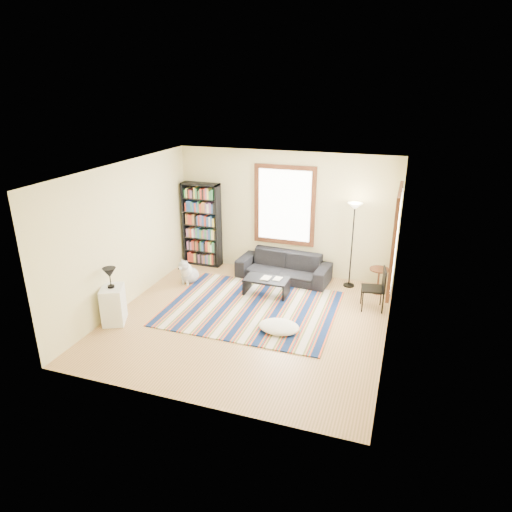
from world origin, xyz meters
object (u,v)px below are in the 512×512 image
(sofa, at_px, (284,267))
(side_table, at_px, (378,281))
(coffee_table, at_px, (266,286))
(white_cabinet, at_px, (113,305))
(floor_cushion, at_px, (279,327))
(folding_chair, at_px, (373,289))
(dog, at_px, (190,271))
(bookshelf, at_px, (202,225))
(floor_lamp, at_px, (352,246))

(sofa, distance_m, side_table, 2.08)
(coffee_table, xyz_separation_m, white_cabinet, (-2.30, -2.03, 0.17))
(side_table, distance_m, white_cabinet, 5.35)
(floor_cushion, bearing_deg, sofa, 103.78)
(coffee_table, distance_m, folding_chair, 2.16)
(sofa, bearing_deg, white_cabinet, -125.21)
(sofa, relative_size, dog, 3.61)
(sofa, xyz_separation_m, bookshelf, (-2.10, 0.27, 0.70))
(floor_cushion, relative_size, dog, 1.29)
(sofa, bearing_deg, bookshelf, 177.21)
(floor_cushion, distance_m, side_table, 2.71)
(sofa, height_order, dog, sofa)
(bookshelf, bearing_deg, dog, -79.85)
(floor_lamp, bearing_deg, side_table, -11.89)
(folding_chair, bearing_deg, floor_lamp, 111.68)
(white_cabinet, bearing_deg, side_table, 7.75)
(bookshelf, height_order, coffee_table, bookshelf)
(floor_cushion, bearing_deg, bookshelf, 136.36)
(floor_lamp, distance_m, dog, 3.55)
(floor_lamp, bearing_deg, sofa, -176.08)
(floor_cushion, xyz_separation_m, dog, (-2.46, 1.41, 0.19))
(sofa, height_order, side_table, sofa)
(coffee_table, relative_size, folding_chair, 1.05)
(floor_lamp, distance_m, folding_chair, 1.21)
(white_cabinet, distance_m, dog, 2.13)
(coffee_table, height_order, side_table, side_table)
(sofa, xyz_separation_m, side_table, (2.08, -0.03, -0.03))
(folding_chair, distance_m, dog, 3.93)
(dog, bearing_deg, white_cabinet, -89.23)
(side_table, bearing_deg, dog, -168.33)
(bookshelf, relative_size, side_table, 3.70)
(dog, bearing_deg, floor_cushion, -14.98)
(white_cabinet, relative_size, dog, 1.22)
(side_table, bearing_deg, bookshelf, 175.90)
(sofa, relative_size, floor_lamp, 1.11)
(folding_chair, xyz_separation_m, white_cabinet, (-4.45, -2.08, -0.08))
(floor_lamp, bearing_deg, bookshelf, 177.27)
(folding_chair, bearing_deg, sofa, 148.03)
(side_table, distance_m, folding_chair, 0.83)
(sofa, distance_m, bookshelf, 2.23)
(floor_cushion, relative_size, floor_lamp, 0.40)
(floor_lamp, bearing_deg, white_cabinet, -142.15)
(folding_chair, height_order, dog, folding_chair)
(sofa, distance_m, coffee_table, 0.90)
(floor_lamp, xyz_separation_m, white_cabinet, (-3.88, -3.02, -0.58))
(floor_cushion, bearing_deg, dog, 150.09)
(floor_lamp, xyz_separation_m, folding_chair, (0.57, -0.94, -0.50))
(bookshelf, bearing_deg, coffee_table, -30.22)
(bookshelf, xyz_separation_m, dog, (0.20, -1.12, -0.71))
(floor_lamp, relative_size, side_table, 3.44)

